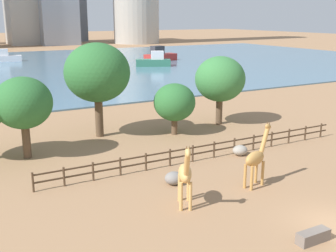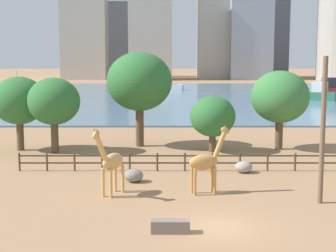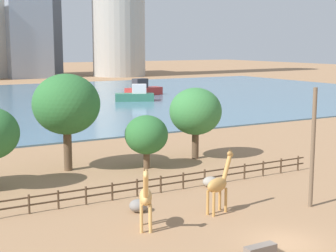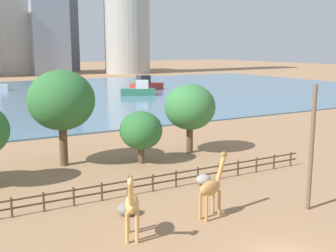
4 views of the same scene
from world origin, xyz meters
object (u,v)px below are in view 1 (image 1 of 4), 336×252
object	(u,v)px
tree_center_broad	(97,73)
boat_barge	(6,57)
boat_sailboat	(160,56)
boat_tug	(154,61)
boulder_near_fence	(240,150)
giraffe_companion	(185,174)
giraffe_tall	(256,158)
boulder_by_pole	(174,178)
feeding_trough	(313,237)
tree_right_tall	(220,79)
tree_left_large	(23,103)
tree_left_small	(174,102)

from	to	relation	value
tree_center_broad	boat_barge	world-z (taller)	tree_center_broad
tree_center_broad	boat_sailboat	distance (m)	64.99
boat_tug	boulder_near_fence	bearing A→B (deg)	93.14
boat_tug	giraffe_companion	bearing A→B (deg)	88.09
giraffe_tall	tree_center_broad	world-z (taller)	tree_center_broad
boulder_by_pole	feeding_trough	world-z (taller)	boulder_by_pole
giraffe_tall	tree_right_tall	distance (m)	16.41
boat_tug	boat_barge	size ratio (longest dim) A/B	1.11
boulder_near_fence	tree_left_large	distance (m)	17.08
giraffe_tall	giraffe_companion	size ratio (longest dim) A/B	0.98
tree_center_broad	boulder_near_fence	bearing A→B (deg)	-53.37
tree_right_tall	boat_barge	distance (m)	73.45
giraffe_companion	tree_center_broad	world-z (taller)	tree_center_broad
boulder_by_pole	boulder_near_fence	bearing A→B (deg)	19.31
boulder_near_fence	tree_left_small	bearing A→B (deg)	101.06
boat_tug	boat_barge	xyz separation A→B (m)	(-26.29, 25.82, -0.10)
boat_barge	boat_sailboat	bearing A→B (deg)	-17.11
giraffe_companion	boat_tug	distance (m)	68.44
boulder_near_fence	boat_barge	xyz separation A→B (m)	(-5.40, 81.72, 0.79)
giraffe_tall	boat_sailboat	xyz separation A→B (m)	(30.21, 70.51, -0.51)
boat_sailboat	boat_tug	bearing A→B (deg)	-136.36
tree_left_small	boat_tug	world-z (taller)	tree_left_small
tree_left_large	boat_sailboat	xyz separation A→B (m)	(42.00, 57.62, -2.90)
tree_center_broad	boat_barge	bearing A→B (deg)	88.04
tree_left_large	tree_left_small	world-z (taller)	tree_left_large
boulder_near_fence	boat_sailboat	bearing A→B (deg)	67.36
boulder_near_fence	boulder_by_pole	world-z (taller)	boulder_by_pole
tree_right_tall	tree_left_small	world-z (taller)	tree_right_tall
tree_center_broad	boat_barge	distance (m)	71.37
tree_left_large	boat_sailboat	size ratio (longest dim) A/B	0.74
boat_sailboat	boat_barge	world-z (taller)	boat_sailboat
giraffe_companion	tree_left_small	world-z (taller)	tree_left_small
giraffe_companion	tree_right_tall	size ratio (longest dim) A/B	0.61
giraffe_tall	boat_barge	world-z (taller)	giraffe_tall
boulder_by_pole	feeding_trough	xyz separation A→B (m)	(2.33, -9.60, -0.12)
boulder_by_pole	tree_right_tall	distance (m)	17.14
tree_left_large	tree_left_small	size ratio (longest dim) A/B	1.33
boulder_near_fence	boat_sailboat	world-z (taller)	boat_sailboat
giraffe_companion	boulder_by_pole	world-z (taller)	giraffe_companion
giraffe_companion	boat_sailboat	bearing A→B (deg)	179.71
giraffe_companion	boulder_near_fence	distance (m)	10.53
boulder_near_fence	boat_barge	size ratio (longest dim) A/B	0.18
boulder_by_pole	feeding_trough	bearing A→B (deg)	-76.36
tree_right_tall	tree_center_broad	bearing A→B (deg)	172.81
feeding_trough	boat_sailboat	xyz separation A→B (m)	(32.35, 77.36, 1.11)
feeding_trough	tree_left_small	xyz separation A→B (m)	(3.66, 20.05, 2.72)
giraffe_tall	feeding_trough	size ratio (longest dim) A/B	2.28
tree_right_tall	giraffe_tall	bearing A→B (deg)	-117.28
tree_center_broad	tree_right_tall	distance (m)	12.37
feeding_trough	boat_sailboat	size ratio (longest dim) A/B	0.21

